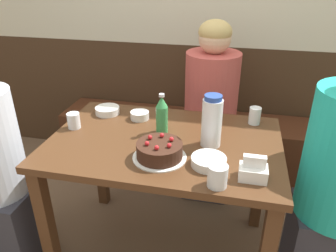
{
  "coord_description": "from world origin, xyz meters",
  "views": [
    {
      "loc": [
        0.32,
        -1.35,
        1.49
      ],
      "look_at": [
        0.01,
        0.05,
        0.77
      ],
      "focal_mm": 35.0,
      "sensor_mm": 36.0,
      "label": 1
    }
  ],
  "objects_px": {
    "glass_shot_small": "(74,121)",
    "glass_tumbler_short": "(255,116)",
    "water_pitcher": "(212,121)",
    "birthday_cake": "(159,151)",
    "glass_water_tall": "(217,176)",
    "soju_bottle": "(162,115)",
    "bowl_soup_white": "(140,115)",
    "person_pale_blue_shirt": "(210,116)",
    "bench_seat": "(189,145)",
    "napkin_holder": "(253,171)",
    "bowl_rice_small": "(209,161)",
    "bowl_side_dish": "(107,110)"
  },
  "relations": [
    {
      "from": "glass_shot_small",
      "to": "person_pale_blue_shirt",
      "type": "height_order",
      "value": "person_pale_blue_shirt"
    },
    {
      "from": "glass_shot_small",
      "to": "glass_tumbler_short",
      "type": "bearing_deg",
      "value": 15.68
    },
    {
      "from": "bowl_rice_small",
      "to": "glass_water_tall",
      "type": "distance_m",
      "value": 0.14
    },
    {
      "from": "napkin_holder",
      "to": "bowl_rice_small",
      "type": "distance_m",
      "value": 0.19
    },
    {
      "from": "napkin_holder",
      "to": "glass_tumbler_short",
      "type": "xyz_separation_m",
      "value": [
        0.01,
        0.51,
        0.01
      ]
    },
    {
      "from": "water_pitcher",
      "to": "glass_shot_small",
      "type": "distance_m",
      "value": 0.71
    },
    {
      "from": "bowl_rice_small",
      "to": "napkin_holder",
      "type": "bearing_deg",
      "value": -17.95
    },
    {
      "from": "soju_bottle",
      "to": "napkin_holder",
      "type": "xyz_separation_m",
      "value": [
        0.44,
        -0.31,
        -0.06
      ]
    },
    {
      "from": "glass_shot_small",
      "to": "napkin_holder",
      "type": "bearing_deg",
      "value": -15.97
    },
    {
      "from": "bench_seat",
      "to": "glass_water_tall",
      "type": "height_order",
      "value": "glass_water_tall"
    },
    {
      "from": "birthday_cake",
      "to": "person_pale_blue_shirt",
      "type": "xyz_separation_m",
      "value": [
        0.15,
        0.79,
        -0.18
      ]
    },
    {
      "from": "glass_water_tall",
      "to": "glass_tumbler_short",
      "type": "distance_m",
      "value": 0.61
    },
    {
      "from": "birthday_cake",
      "to": "glass_water_tall",
      "type": "relative_size",
      "value": 2.65
    },
    {
      "from": "bench_seat",
      "to": "napkin_holder",
      "type": "xyz_separation_m",
      "value": [
        0.41,
        -1.06,
        0.53
      ]
    },
    {
      "from": "soju_bottle",
      "to": "glass_water_tall",
      "type": "xyz_separation_m",
      "value": [
        0.31,
        -0.38,
        -0.05
      ]
    },
    {
      "from": "glass_water_tall",
      "to": "glass_shot_small",
      "type": "xyz_separation_m",
      "value": [
        -0.76,
        0.33,
        -0.0
      ]
    },
    {
      "from": "water_pitcher",
      "to": "person_pale_blue_shirt",
      "type": "relative_size",
      "value": 0.21
    },
    {
      "from": "birthday_cake",
      "to": "bowl_side_dish",
      "type": "distance_m",
      "value": 0.56
    },
    {
      "from": "birthday_cake",
      "to": "water_pitcher",
      "type": "bearing_deg",
      "value": 39.44
    },
    {
      "from": "soju_bottle",
      "to": "bowl_rice_small",
      "type": "relative_size",
      "value": 1.38
    },
    {
      "from": "birthday_cake",
      "to": "napkin_holder",
      "type": "xyz_separation_m",
      "value": [
        0.4,
        -0.07,
        0.0
      ]
    },
    {
      "from": "glass_tumbler_short",
      "to": "glass_shot_small",
      "type": "height_order",
      "value": "glass_tumbler_short"
    },
    {
      "from": "birthday_cake",
      "to": "glass_water_tall",
      "type": "bearing_deg",
      "value": -28.97
    },
    {
      "from": "bowl_side_dish",
      "to": "birthday_cake",
      "type": "bearing_deg",
      "value": -44.31
    },
    {
      "from": "bench_seat",
      "to": "bowl_side_dish",
      "type": "xyz_separation_m",
      "value": [
        -0.38,
        -0.6,
        0.51
      ]
    },
    {
      "from": "glass_water_tall",
      "to": "bowl_rice_small",
      "type": "bearing_deg",
      "value": 109.26
    },
    {
      "from": "bowl_side_dish",
      "to": "glass_tumbler_short",
      "type": "distance_m",
      "value": 0.81
    },
    {
      "from": "bowl_rice_small",
      "to": "water_pitcher",
      "type": "bearing_deg",
      "value": 93.55
    },
    {
      "from": "water_pitcher",
      "to": "bowl_soup_white",
      "type": "relative_size",
      "value": 2.46
    },
    {
      "from": "bowl_soup_white",
      "to": "glass_shot_small",
      "type": "bearing_deg",
      "value": -149.29
    },
    {
      "from": "soju_bottle",
      "to": "napkin_holder",
      "type": "height_order",
      "value": "soju_bottle"
    },
    {
      "from": "soju_bottle",
      "to": "bowl_soup_white",
      "type": "bearing_deg",
      "value": 140.98
    },
    {
      "from": "glass_water_tall",
      "to": "person_pale_blue_shirt",
      "type": "bearing_deg",
      "value": 97.16
    },
    {
      "from": "glass_water_tall",
      "to": "bowl_soup_white",
      "type": "bearing_deg",
      "value": 132.37
    },
    {
      "from": "bench_seat",
      "to": "soju_bottle",
      "type": "relative_size",
      "value": 9.41
    },
    {
      "from": "water_pitcher",
      "to": "glass_tumbler_short",
      "type": "relative_size",
      "value": 2.73
    },
    {
      "from": "person_pale_blue_shirt",
      "to": "napkin_holder",
      "type": "bearing_deg",
      "value": 16.23
    },
    {
      "from": "glass_tumbler_short",
      "to": "person_pale_blue_shirt",
      "type": "bearing_deg",
      "value": 126.72
    },
    {
      "from": "bowl_side_dish",
      "to": "glass_tumbler_short",
      "type": "bearing_deg",
      "value": 3.54
    },
    {
      "from": "glass_shot_small",
      "to": "bench_seat",
      "type": "bearing_deg",
      "value": 59.05
    },
    {
      "from": "napkin_holder",
      "to": "glass_tumbler_short",
      "type": "height_order",
      "value": "napkin_holder"
    },
    {
      "from": "water_pitcher",
      "to": "bench_seat",
      "type": "bearing_deg",
      "value": 105.05
    },
    {
      "from": "napkin_holder",
      "to": "person_pale_blue_shirt",
      "type": "distance_m",
      "value": 0.92
    },
    {
      "from": "soju_bottle",
      "to": "bowl_rice_small",
      "type": "bearing_deg",
      "value": -43.58
    },
    {
      "from": "bowl_soup_white",
      "to": "glass_tumbler_short",
      "type": "distance_m",
      "value": 0.62
    },
    {
      "from": "bowl_rice_small",
      "to": "glass_shot_small",
      "type": "distance_m",
      "value": 0.75
    },
    {
      "from": "birthday_cake",
      "to": "glass_water_tall",
      "type": "distance_m",
      "value": 0.3
    },
    {
      "from": "bench_seat",
      "to": "water_pitcher",
      "type": "distance_m",
      "value": 1.05
    },
    {
      "from": "birthday_cake",
      "to": "soju_bottle",
      "type": "height_order",
      "value": "soju_bottle"
    },
    {
      "from": "glass_tumbler_short",
      "to": "person_pale_blue_shirt",
      "type": "height_order",
      "value": "person_pale_blue_shirt"
    }
  ]
}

